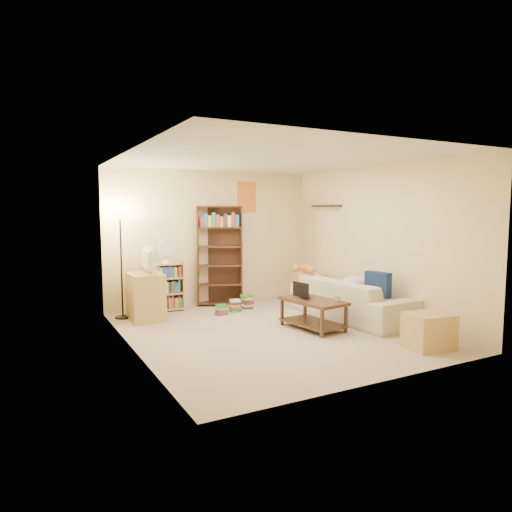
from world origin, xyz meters
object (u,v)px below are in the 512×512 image
object	(u,v)px
coffee_table	(313,309)
side_table	(309,289)
tall_bookshelf	(220,253)
end_cabinet	(429,331)
short_bookshelf	(165,287)
tv_stand	(146,296)
laptop	(308,297)
desk_fan	(167,250)
mug	(337,298)
sofa	(351,299)
tabby_cat	(305,269)
television	(145,260)
floor_lamp	(120,234)

from	to	relation	value
coffee_table	side_table	xyz separation A→B (m)	(0.98, 1.51, 0.00)
tall_bookshelf	side_table	world-z (taller)	tall_bookshelf
end_cabinet	short_bookshelf	bearing A→B (deg)	122.53
tv_stand	end_cabinet	bearing A→B (deg)	-47.37
laptop	side_table	distance (m)	1.68
tall_bookshelf	desk_fan	distance (m)	1.02
side_table	tv_stand	bearing A→B (deg)	175.68
laptop	mug	xyz separation A→B (m)	(0.21, -0.44, 0.04)
sofa	side_table	world-z (taller)	sofa
tabby_cat	laptop	xyz separation A→B (m)	(-0.59, -0.95, -0.28)
short_bookshelf	tabby_cat	bearing A→B (deg)	-22.97
television	side_table	distance (m)	3.13
tall_bookshelf	tabby_cat	bearing A→B (deg)	-19.63
tabby_cat	short_bookshelf	size ratio (longest dim) A/B	0.61
sofa	television	world-z (taller)	television
television	short_bookshelf	world-z (taller)	television
side_table	short_bookshelf	bearing A→B (deg)	164.88
sofa	tv_stand	world-z (taller)	tv_stand
desk_fan	floor_lamp	xyz separation A→B (m)	(-0.82, -0.15, 0.30)
tv_stand	end_cabinet	world-z (taller)	tv_stand
tabby_cat	side_table	bearing A→B (deg)	47.67
laptop	floor_lamp	distance (m)	3.17
mug	desk_fan	bearing A→B (deg)	126.05
mug	tall_bookshelf	xyz separation A→B (m)	(-0.78, 2.50, 0.48)
floor_lamp	side_table	distance (m)	3.57
mug	floor_lamp	bearing A→B (deg)	138.39
coffee_table	end_cabinet	distance (m)	1.68
floor_lamp	end_cabinet	size ratio (longest dim) A/B	3.18
television	coffee_table	bearing A→B (deg)	-128.60
coffee_table	laptop	xyz separation A→B (m)	(0.01, 0.16, 0.17)
sofa	tv_stand	distance (m)	3.35
laptop	television	bearing A→B (deg)	65.81
mug	end_cabinet	distance (m)	1.35
mug	side_table	world-z (taller)	side_table
laptop	floor_lamp	xyz separation A→B (m)	(-2.39, 1.87, 0.93)
sofa	coffee_table	size ratio (longest dim) A/B	2.13
side_table	end_cabinet	size ratio (longest dim) A/B	1.08
tall_bookshelf	coffee_table	bearing A→B (deg)	-51.92
coffee_table	side_table	distance (m)	1.80
side_table	end_cabinet	world-z (taller)	side_table
desk_fan	side_table	xyz separation A→B (m)	(2.54, -0.66, -0.79)
tall_bookshelf	end_cabinet	size ratio (longest dim) A/B	3.38
tv_stand	side_table	xyz separation A→B (m)	(3.04, -0.23, -0.09)
tabby_cat	television	distance (m)	2.76
coffee_table	laptop	world-z (taller)	laptop
sofa	laptop	distance (m)	0.93
laptop	end_cabinet	xyz separation A→B (m)	(0.75, -1.66, -0.23)
tv_stand	tall_bookshelf	bearing A→B (deg)	18.81
tv_stand	desk_fan	world-z (taller)	desk_fan
side_table	floor_lamp	bearing A→B (deg)	171.34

